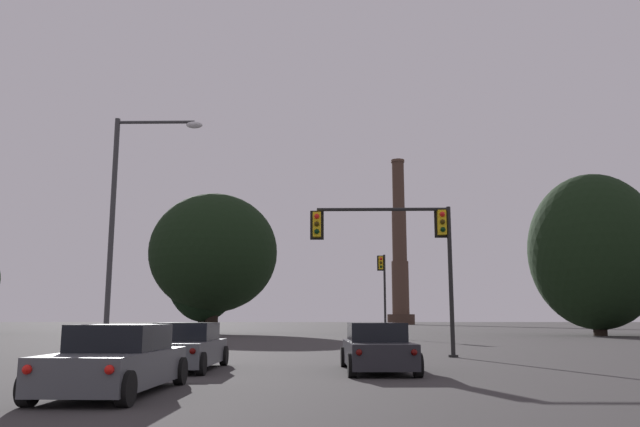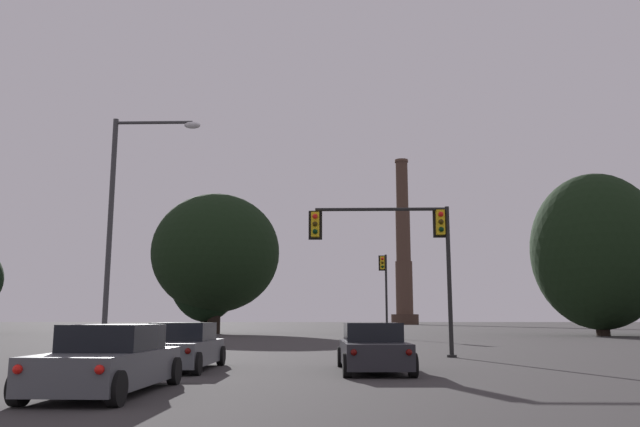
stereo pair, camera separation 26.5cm
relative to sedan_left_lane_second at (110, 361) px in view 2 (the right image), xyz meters
The scene contains 10 objects.
sedan_left_lane_second is the anchor object (origin of this frame).
sedan_left_lane_front 6.21m from the sedan_left_lane_second, 89.99° to the left, with size 2.01×4.72×1.43m.
sedan_right_lane_front 8.17m from the sedan_left_lane_second, 44.31° to the left, with size 2.14×4.76×1.43m.
traffic_light_far_right 38.84m from the sedan_left_lane_second, 77.10° to the left, with size 0.78×0.50×6.72m.
traffic_light_overhead_right 15.29m from the sedan_left_lane_second, 59.45° to the left, with size 6.04×0.50×6.21m.
street_lamp 11.66m from the sedan_left_lane_second, 108.62° to the left, with size 3.45×0.36×9.28m.
smokestack 158.01m from the sedan_left_lane_second, 81.69° to the left, with size 7.33×7.33×45.10m.
treeline_center_left 53.00m from the sedan_left_lane_second, 98.82° to the left, with size 13.41×12.07×14.69m.
treeline_right_mid 53.49m from the sedan_left_lane_second, 99.87° to the left, with size 8.45×7.61×13.79m.
treeline_far_left 53.86m from the sedan_left_lane_second, 57.23° to the left, with size 12.02×10.81×15.02m.
Camera 2 is at (1.81, -0.04, 1.55)m, focal length 35.00 mm.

